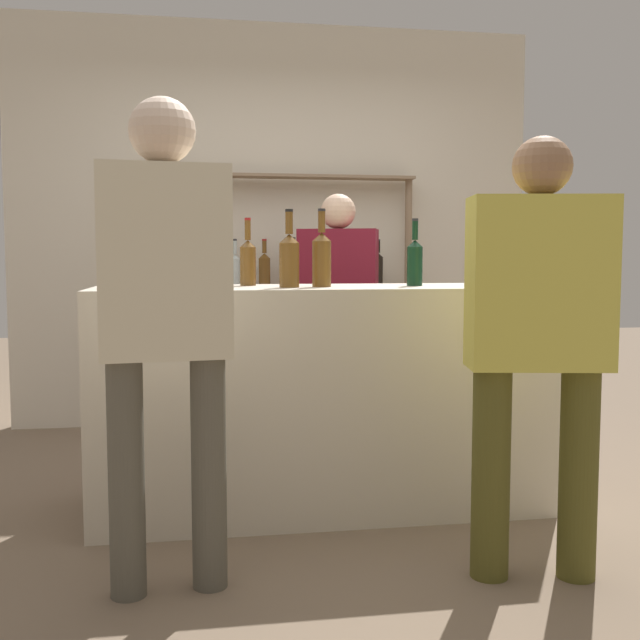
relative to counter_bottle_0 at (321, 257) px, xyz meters
name	(u,v)px	position (x,y,z in m)	size (l,w,h in m)	color
ground_plane	(320,505)	(0.00, 0.05, -1.18)	(16.00, 16.00, 0.00)	#7A6651
bar_counter	(320,397)	(0.00, 0.05, -0.66)	(2.07, 0.69, 1.04)	beige
back_wall	(276,226)	(0.00, 1.99, 0.22)	(3.67, 0.12, 2.80)	beige
back_shelf	(279,262)	(0.00, 1.81, -0.04)	(1.90, 0.18, 1.74)	#897056
counter_bottle_0	(321,257)	(0.00, 0.00, 0.00)	(0.09, 0.09, 0.35)	brown
counter_bottle_1	(414,261)	(0.45, 0.05, -0.02)	(0.07, 0.07, 0.32)	black
counter_bottle_2	(289,258)	(-0.15, -0.05, 0.00)	(0.09, 0.09, 0.35)	brown
counter_bottle_3	(248,261)	(-0.32, 0.20, -0.02)	(0.08, 0.08, 0.32)	brown
wine_glass	(166,260)	(-0.71, 0.24, -0.01)	(0.08, 0.08, 0.16)	silver
cork_jar	(177,271)	(-0.65, 0.09, -0.06)	(0.13, 0.13, 0.14)	silver
server_behind_counter	(338,306)	(0.25, 0.89, -0.28)	(0.49, 0.33, 1.54)	black
customer_left	(165,306)	(-0.67, -0.77, -0.17)	(0.46, 0.24, 1.71)	#575347
customer_right	(538,328)	(0.65, -0.86, -0.25)	(0.53, 0.31, 1.60)	brown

